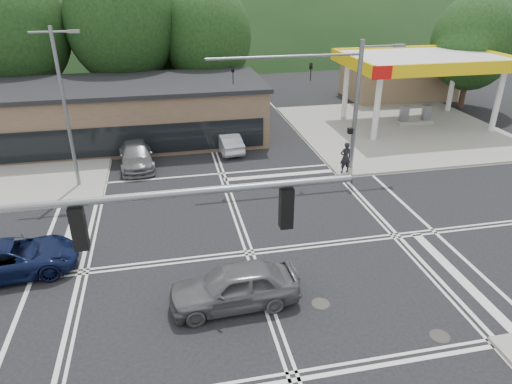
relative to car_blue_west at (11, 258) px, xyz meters
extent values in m
plane|color=black|center=(9.99, -0.50, -0.74)|extent=(120.00, 120.00, 0.00)
cube|color=gray|center=(24.99, 14.50, -0.66)|extent=(16.00, 16.00, 0.15)
cylinder|color=silver|center=(21.99, 12.50, 1.76)|extent=(0.44, 0.44, 5.00)
cylinder|color=silver|center=(21.99, 18.50, 1.76)|extent=(0.44, 0.44, 5.00)
cylinder|color=silver|center=(31.99, 12.50, 1.76)|extent=(0.44, 0.44, 5.00)
cylinder|color=silver|center=(31.99, 18.50, 1.76)|extent=(0.44, 0.44, 5.00)
cube|color=silver|center=(26.99, 15.50, 4.56)|extent=(12.00, 8.00, 0.60)
cube|color=yellow|center=(26.99, 11.50, 4.56)|extent=(12.20, 0.25, 0.90)
cube|color=yellow|center=(26.99, 19.50, 4.56)|extent=(12.20, 0.25, 0.90)
cube|color=yellow|center=(20.99, 15.50, 4.56)|extent=(0.25, 8.20, 0.90)
cube|color=yellow|center=(32.99, 15.50, 4.56)|extent=(0.25, 8.20, 0.90)
cube|color=red|center=(21.49, 11.35, 4.56)|extent=(1.40, 0.12, 0.90)
cube|color=gray|center=(26.99, 15.50, -0.49)|extent=(3.00, 1.00, 0.30)
cube|color=slate|center=(25.99, 15.50, 0.21)|extent=(0.60, 0.50, 1.30)
cube|color=slate|center=(27.99, 15.50, 0.21)|extent=(0.60, 0.50, 1.30)
cube|color=#846B4F|center=(29.99, 24.50, 1.16)|extent=(10.00, 6.00, 3.80)
cube|color=brown|center=(1.99, 16.50, 1.26)|extent=(24.00, 8.00, 4.00)
ellipsoid|color=#1A3819|center=(9.99, 89.50, -0.74)|extent=(252.00, 126.00, 140.00)
cylinder|color=#382619|center=(-4.01, 23.50, 1.68)|extent=(0.50, 0.50, 4.84)
ellipsoid|color=black|center=(-4.01, 23.50, 6.41)|extent=(8.00, 8.00, 9.20)
cylinder|color=#382619|center=(3.99, 23.50, 1.90)|extent=(0.50, 0.50, 5.28)
ellipsoid|color=black|center=(3.99, 23.50, 7.06)|extent=(9.00, 9.00, 10.35)
cylinder|color=#382619|center=(10.99, 23.50, 1.46)|extent=(0.50, 0.50, 4.40)
ellipsoid|color=black|center=(10.99, 23.50, 5.76)|extent=(7.60, 7.60, 8.74)
cylinder|color=#382619|center=(7.99, 27.50, 1.68)|extent=(0.50, 0.50, 4.84)
ellipsoid|color=black|center=(7.99, 27.50, 6.41)|extent=(8.40, 8.40, 9.66)
cylinder|color=#382619|center=(33.99, 19.50, 1.24)|extent=(0.50, 0.50, 3.96)
ellipsoid|color=black|center=(33.99, 19.50, 5.11)|extent=(7.20, 7.20, 8.28)
cylinder|color=slate|center=(1.49, 8.50, 3.76)|extent=(0.20, 0.20, 9.00)
cylinder|color=slate|center=(1.49, 8.50, 7.96)|extent=(2.20, 0.12, 0.12)
cube|color=slate|center=(2.59, 8.50, 7.96)|extent=(0.60, 0.25, 0.15)
cylinder|color=slate|center=(18.19, 7.70, 3.26)|extent=(0.28, 0.28, 8.00)
cylinder|color=slate|center=(13.69, 7.70, 6.46)|extent=(9.00, 0.16, 0.16)
imported|color=black|center=(15.19, 7.70, 5.56)|extent=(0.16, 0.20, 1.00)
imported|color=black|center=(10.69, 7.70, 5.56)|extent=(0.16, 0.20, 1.00)
cylinder|color=slate|center=(19.39, 7.70, 6.86)|extent=(2.40, 0.12, 0.12)
cube|color=slate|center=(20.49, 7.70, 6.86)|extent=(0.70, 0.30, 0.15)
cube|color=black|center=(17.94, 7.70, 1.86)|extent=(0.25, 0.30, 0.35)
cylinder|color=slate|center=(6.29, -8.70, 6.46)|extent=(9.00, 0.16, 0.16)
cube|color=black|center=(4.79, -8.70, 5.86)|extent=(0.30, 0.25, 1.00)
cube|color=black|center=(9.29, -8.70, 5.86)|extent=(0.30, 0.25, 1.00)
imported|color=#0C1436|center=(0.00, 0.00, 0.00)|extent=(5.56, 3.05, 1.48)
imported|color=#56585B|center=(8.77, -3.83, 0.10)|extent=(4.98, 2.17, 1.67)
imported|color=#A8A9AF|center=(10.99, 12.73, -0.07)|extent=(1.88, 4.22, 1.34)
imported|color=white|center=(12.89, 18.37, 0.01)|extent=(1.93, 4.47, 1.50)
imported|color=slate|center=(4.76, 11.11, 0.00)|extent=(2.51, 5.24, 1.47)
imported|color=black|center=(17.49, 7.00, 0.40)|extent=(0.76, 0.54, 1.98)
camera|label=1|loc=(6.75, -17.55, 10.70)|focal=32.00mm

